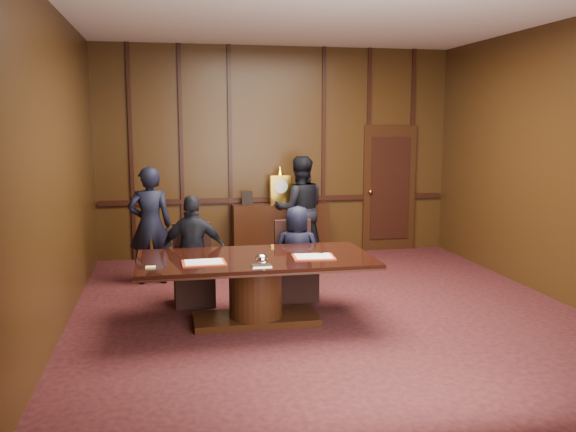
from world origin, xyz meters
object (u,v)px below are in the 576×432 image
object	(u,v)px
witness_left	(150,225)
witness_right	(300,210)
sideboard	(280,228)
conference_table	(256,279)
signatory_left	(194,251)
signatory_right	(297,253)

from	to	relation	value
witness_left	witness_right	world-z (taller)	witness_right
sideboard	conference_table	distance (m)	3.46
signatory_left	witness_left	xyz separation A→B (m)	(-0.55, 1.20, 0.14)
conference_table	signatory_right	size ratio (longest dim) A/B	2.16
signatory_right	conference_table	bearing A→B (deg)	66.31
signatory_right	witness_right	world-z (taller)	witness_right
conference_table	witness_right	size ratio (longest dim) A/B	1.52
sideboard	signatory_left	world-z (taller)	sideboard
sideboard	witness_left	bearing A→B (deg)	-147.26
witness_right	conference_table	bearing A→B (deg)	71.63
signatory_left	signatory_right	xyz separation A→B (m)	(1.30, 0.00, -0.08)
sideboard	witness_right	distance (m)	0.65
witness_left	witness_right	xyz separation A→B (m)	(2.33, 0.87, 0.03)
sideboard	signatory_left	size ratio (longest dim) A/B	1.16
conference_table	witness_left	xyz separation A→B (m)	(-1.20, 2.00, 0.32)
signatory_left	signatory_right	bearing A→B (deg)	-173.19
signatory_right	witness_right	bearing A→B (deg)	-87.83
signatory_left	witness_left	distance (m)	1.32
sideboard	conference_table	xyz separation A→B (m)	(-0.90, -3.34, 0.02)
signatory_right	witness_left	distance (m)	2.21
signatory_left	signatory_right	size ratio (longest dim) A/B	1.13
witness_left	witness_right	bearing A→B (deg)	-161.60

